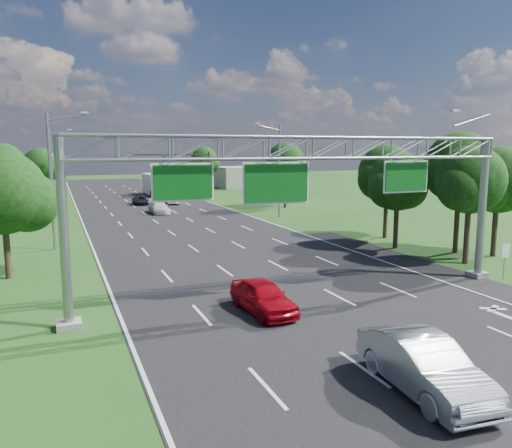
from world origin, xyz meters
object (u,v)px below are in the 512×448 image
regulatory_sign (505,254)px  traffic_signal (187,164)px  red_coupe (263,296)px  sign_gantry (311,161)px  silver_sedan (424,365)px  box_truck (155,185)px

regulatory_sign → traffic_signal: (-4.92, 54.02, 3.66)m
red_coupe → sign_gantry: bearing=17.3°
sign_gantry → silver_sedan: (-1.33, -10.00, -6.03)m
silver_sedan → sign_gantry: bearing=87.2°
traffic_signal → red_coupe: 55.27m
sign_gantry → red_coupe: size_ratio=5.29×
sign_gantry → silver_sedan: bearing=-97.6°
traffic_signal → box_truck: 8.25m
silver_sedan → box_truck: box_truck is taller
regulatory_sign → box_truck: (-8.54, 60.54, 0.13)m
sign_gantry → box_truck: 59.86m
red_coupe → silver_sedan: (1.65, -8.86, 0.10)m
sign_gantry → regulatory_sign: 13.25m
silver_sedan → traffic_signal: bearing=87.1°
sign_gantry → red_coupe: sign_gantry is taller
regulatory_sign → silver_sedan: 16.15m
traffic_signal → silver_sedan: size_ratio=2.33×
silver_sedan → box_truck: size_ratio=0.57×
sign_gantry → traffic_signal: bearing=82.3°
sign_gantry → red_coupe: bearing=-158.9°
regulatory_sign → box_truck: 61.14m
box_truck → sign_gantry: bearing=-96.1°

